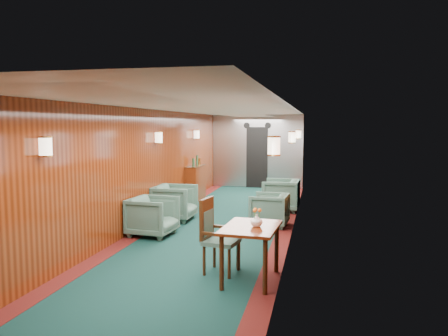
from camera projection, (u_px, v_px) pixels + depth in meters
name	position (u px, v px, depth m)	size (l,w,h in m)	color
room	(217.00, 147.00, 8.62)	(12.00, 12.10, 2.40)	#0D302A
bulkhead	(257.00, 152.00, 14.42)	(2.98, 0.17, 2.39)	#ACADB3
windows_right	(293.00, 157.00, 8.57)	(0.02, 8.60, 0.80)	silver
wall_sconces	(223.00, 138.00, 9.16)	(2.97, 7.97, 0.25)	#FFE9C6
dining_table	(251.00, 235.00, 5.76)	(0.76, 1.03, 0.74)	maroon
side_chair	(215.00, 232.00, 6.12)	(0.53, 0.55, 1.05)	#1A3D34
credenza	(196.00, 182.00, 12.08)	(0.33, 1.07, 1.23)	maroon
flower_vase	(257.00, 220.00, 5.71)	(0.16, 0.16, 0.17)	silver
armchair_left_near	(153.00, 216.00, 8.16)	(0.78, 0.81, 0.73)	#1A3D34
armchair_left_far	(175.00, 202.00, 9.50)	(0.83, 0.85, 0.77)	#1A3D34
armchair_right_near	(269.00, 210.00, 8.92)	(0.72, 0.75, 0.68)	#1A3D34
armchair_right_far	(281.00, 195.00, 10.50)	(0.83, 0.85, 0.77)	#1A3D34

